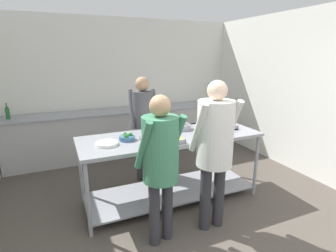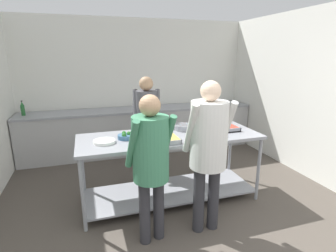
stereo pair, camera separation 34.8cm
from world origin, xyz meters
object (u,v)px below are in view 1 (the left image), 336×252
(guest_serving_left, at_px, (160,156))
(sauce_pan, at_px, (182,127))
(guest_serving_right, at_px, (215,142))
(water_bottle, at_px, (7,112))
(plate_stack, at_px, (107,144))
(broccoli_bowl, at_px, (127,138))
(serving_tray_roast, at_px, (162,140))
(serving_tray_vegetables, at_px, (217,127))
(cook_behind_counter, at_px, (143,118))

(guest_serving_left, bearing_deg, sauce_pan, 53.13)
(guest_serving_left, xyz_separation_m, guest_serving_right, (0.63, -0.01, 0.07))
(water_bottle, bearing_deg, guest_serving_left, -58.86)
(water_bottle, bearing_deg, plate_stack, -58.67)
(sauce_pan, bearing_deg, broccoli_bowl, -168.63)
(broccoli_bowl, xyz_separation_m, guest_serving_left, (0.14, -0.77, 0.01))
(plate_stack, height_order, serving_tray_roast, serving_tray_roast)
(serving_tray_vegetables, bearing_deg, serving_tray_roast, -165.54)
(guest_serving_right, bearing_deg, cook_behind_counter, 102.90)
(serving_tray_roast, height_order, cook_behind_counter, cook_behind_counter)
(guest_serving_left, bearing_deg, serving_tray_vegetables, 33.09)
(broccoli_bowl, relative_size, serving_tray_roast, 0.41)
(serving_tray_roast, height_order, sauce_pan, sauce_pan)
(sauce_pan, xyz_separation_m, water_bottle, (-2.36, 1.81, 0.05))
(serving_tray_roast, distance_m, cook_behind_counter, 0.92)
(serving_tray_roast, distance_m, guest_serving_right, 0.67)
(serving_tray_vegetables, distance_m, cook_behind_counter, 1.11)
(plate_stack, distance_m, cook_behind_counter, 1.03)
(cook_behind_counter, relative_size, water_bottle, 6.16)
(broccoli_bowl, distance_m, cook_behind_counter, 0.80)
(broccoli_bowl, xyz_separation_m, water_bottle, (-1.52, 1.98, 0.06))
(serving_tray_vegetables, bearing_deg, guest_serving_left, -146.91)
(plate_stack, relative_size, serving_tray_roast, 0.56)
(broccoli_bowl, xyz_separation_m, sauce_pan, (0.84, 0.17, 0.01))
(serving_tray_roast, bearing_deg, serving_tray_vegetables, 14.46)
(guest_serving_right, distance_m, water_bottle, 3.57)
(serving_tray_vegetables, distance_m, water_bottle, 3.45)
(serving_tray_vegetables, height_order, guest_serving_left, guest_serving_left)
(guest_serving_right, relative_size, water_bottle, 6.40)
(serving_tray_roast, relative_size, guest_serving_left, 0.30)
(serving_tray_roast, height_order, water_bottle, water_bottle)
(serving_tray_vegetables, distance_m, guest_serving_right, 0.95)
(sauce_pan, bearing_deg, guest_serving_left, -126.87)
(sauce_pan, height_order, serving_tray_vegetables, sauce_pan)
(guest_serving_right, distance_m, cook_behind_counter, 1.48)
(sauce_pan, xyz_separation_m, cook_behind_counter, (-0.40, 0.51, 0.05))
(plate_stack, xyz_separation_m, broccoli_bowl, (0.27, 0.08, 0.02))
(serving_tray_vegetables, bearing_deg, sauce_pan, 160.59)
(sauce_pan, distance_m, guest_serving_right, 0.95)
(sauce_pan, relative_size, water_bottle, 1.47)
(serving_tray_roast, bearing_deg, broccoli_bowl, 146.60)
(plate_stack, height_order, cook_behind_counter, cook_behind_counter)
(sauce_pan, height_order, water_bottle, water_bottle)
(sauce_pan, distance_m, guest_serving_left, 1.17)
(broccoli_bowl, relative_size, guest_serving_left, 0.12)
(serving_tray_roast, bearing_deg, sauce_pan, 41.24)
(broccoli_bowl, xyz_separation_m, cook_behind_counter, (0.43, 0.68, 0.06))
(plate_stack, distance_m, broccoli_bowl, 0.28)
(plate_stack, height_order, sauce_pan, sauce_pan)
(serving_tray_roast, xyz_separation_m, serving_tray_vegetables, (0.94, 0.24, -0.00))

